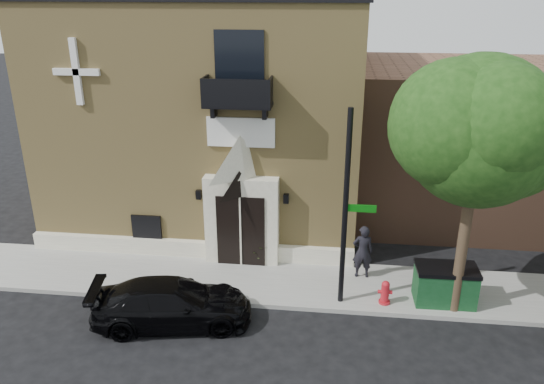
{
  "coord_description": "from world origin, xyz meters",
  "views": [
    {
      "loc": [
        2.05,
        -14.03,
        9.56
      ],
      "look_at": [
        0.16,
        2.0,
        3.17
      ],
      "focal_mm": 35.0,
      "sensor_mm": 36.0,
      "label": 1
    }
  ],
  "objects_px": {
    "black_sedan": "(172,303)",
    "dumpster": "(445,284)",
    "street_sign": "(346,210)",
    "fire_hydrant": "(385,292)",
    "pedestrian_near": "(363,252)"
  },
  "relations": [
    {
      "from": "black_sedan",
      "to": "dumpster",
      "type": "relative_size",
      "value": 2.48
    },
    {
      "from": "street_sign",
      "to": "fire_hydrant",
      "type": "bearing_deg",
      "value": 0.21
    },
    {
      "from": "black_sedan",
      "to": "fire_hydrant",
      "type": "distance_m",
      "value": 6.57
    },
    {
      "from": "fire_hydrant",
      "to": "pedestrian_near",
      "type": "bearing_deg",
      "value": 112.76
    },
    {
      "from": "dumpster",
      "to": "pedestrian_near",
      "type": "height_order",
      "value": "pedestrian_near"
    },
    {
      "from": "dumpster",
      "to": "fire_hydrant",
      "type": "bearing_deg",
      "value": -171.71
    },
    {
      "from": "pedestrian_near",
      "to": "street_sign",
      "type": "bearing_deg",
      "value": 62.22
    },
    {
      "from": "fire_hydrant",
      "to": "dumpster",
      "type": "xyz_separation_m",
      "value": [
        1.85,
        0.3,
        0.24
      ]
    },
    {
      "from": "street_sign",
      "to": "pedestrian_near",
      "type": "distance_m",
      "value": 2.79
    },
    {
      "from": "street_sign",
      "to": "dumpster",
      "type": "xyz_separation_m",
      "value": [
        3.21,
        0.3,
        -2.5
      ]
    },
    {
      "from": "fire_hydrant",
      "to": "dumpster",
      "type": "height_order",
      "value": "dumpster"
    },
    {
      "from": "dumpster",
      "to": "pedestrian_near",
      "type": "xyz_separation_m",
      "value": [
        -2.52,
        1.28,
        0.32
      ]
    },
    {
      "from": "black_sedan",
      "to": "pedestrian_near",
      "type": "xyz_separation_m",
      "value": [
        5.71,
        3.17,
        0.41
      ]
    },
    {
      "from": "street_sign",
      "to": "dumpster",
      "type": "relative_size",
      "value": 3.27
    },
    {
      "from": "black_sedan",
      "to": "pedestrian_near",
      "type": "height_order",
      "value": "pedestrian_near"
    }
  ]
}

